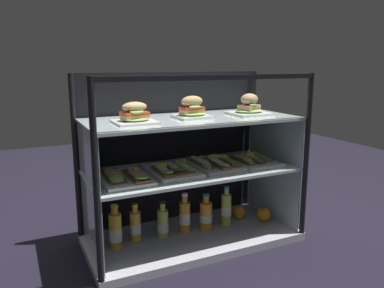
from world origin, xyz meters
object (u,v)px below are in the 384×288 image
open_sandwich_tray_mid_left (173,170)px  open_sandwich_tray_near_left_corner (214,163)px  plated_roll_sandwich_center (135,115)px  orange_fruit_near_left_post (264,214)px  juice_bottle_front_right_end (185,216)px  open_sandwich_tray_near_right_corner (125,177)px  juice_bottle_tucked_behind (115,231)px  juice_bottle_front_left_end (226,209)px  juice_bottle_front_middle (206,215)px  plated_roll_sandwich_mid_right (249,107)px  open_sandwich_tray_left_of_center (252,159)px  juice_bottle_back_center (135,226)px  orange_fruit_beside_bottles (239,212)px  juice_bottle_front_fourth (163,223)px  plated_roll_sandwich_far_right (193,110)px

open_sandwich_tray_mid_left → open_sandwich_tray_near_left_corner: same height
plated_roll_sandwich_center → orange_fruit_near_left_post: bearing=0.9°
open_sandwich_tray_near_left_corner → juice_bottle_front_right_end: open_sandwich_tray_near_left_corner is taller
plated_roll_sandwich_center → open_sandwich_tray_near_right_corner: bearing=-174.7°
juice_bottle_tucked_behind → juice_bottle_front_left_end: size_ratio=0.99×
juice_bottle_front_left_end → orange_fruit_near_left_post: bearing=-13.3°
plated_roll_sandwich_center → juice_bottle_front_middle: size_ratio=0.94×
plated_roll_sandwich_mid_right → orange_fruit_near_left_post: (0.13, -0.00, -0.66)m
plated_roll_sandwich_center → open_sandwich_tray_left_of_center: 0.76m
juice_bottle_front_right_end → orange_fruit_near_left_post: size_ratio=2.81×
juice_bottle_back_center → juice_bottle_front_left_end: size_ratio=0.88×
open_sandwich_tray_left_of_center → orange_fruit_near_left_post: bearing=-4.7°
open_sandwich_tray_left_of_center → juice_bottle_front_middle: 0.42m
orange_fruit_beside_bottles → open_sandwich_tray_near_right_corner: bearing=-171.3°
plated_roll_sandwich_mid_right → open_sandwich_tray_mid_left: size_ratio=0.62×
juice_bottle_front_left_end → orange_fruit_beside_bottles: 0.13m
open_sandwich_tray_near_left_corner → juice_bottle_tucked_behind: size_ratio=1.41×
orange_fruit_beside_bottles → plated_roll_sandwich_mid_right: bearing=-94.8°
open_sandwich_tray_near_right_corner → orange_fruit_beside_bottles: (0.74, 0.11, -0.36)m
open_sandwich_tray_near_right_corner → juice_bottle_front_fourth: 0.40m
juice_bottle_tucked_behind → juice_bottle_front_fourth: juice_bottle_tucked_behind is taller
juice_bottle_front_fourth → orange_fruit_beside_bottles: juice_bottle_front_fourth is taller
juice_bottle_tucked_behind → plated_roll_sandwich_center: bearing=-33.3°
juice_bottle_back_center → juice_bottle_front_middle: 0.41m
juice_bottle_back_center → juice_bottle_front_fourth: bearing=-7.0°
plated_roll_sandwich_far_right → open_sandwich_tray_near_right_corner: (-0.39, -0.04, -0.30)m
plated_roll_sandwich_far_right → open_sandwich_tray_near_right_corner: 0.49m
open_sandwich_tray_left_of_center → juice_bottle_front_left_end: 0.33m
open_sandwich_tray_near_left_corner → open_sandwich_tray_left_of_center: 0.24m
plated_roll_sandwich_mid_right → juice_bottle_front_middle: plated_roll_sandwich_mid_right is taller
plated_roll_sandwich_mid_right → orange_fruit_beside_bottles: bearing=85.2°
plated_roll_sandwich_far_right → open_sandwich_tray_left_of_center: bearing=-2.1°
juice_bottle_front_middle → open_sandwich_tray_near_left_corner: bearing=-52.2°
plated_roll_sandwich_far_right → orange_fruit_beside_bottles: plated_roll_sandwich_far_right is taller
open_sandwich_tray_mid_left → juice_bottle_tucked_behind: 0.43m
open_sandwich_tray_mid_left → juice_bottle_front_left_end: 0.47m
orange_fruit_beside_bottles → open_sandwich_tray_near_left_corner: bearing=-160.7°
juice_bottle_back_center → juice_bottle_front_middle: juice_bottle_front_middle is taller
juice_bottle_front_middle → orange_fruit_near_left_post: size_ratio=2.58×
juice_bottle_front_fourth → juice_bottle_front_left_end: bearing=-1.7°
plated_roll_sandwich_mid_right → juice_bottle_front_right_end: (-0.37, 0.06, -0.61)m
open_sandwich_tray_mid_left → orange_fruit_beside_bottles: size_ratio=4.16×
juice_bottle_front_middle → plated_roll_sandwich_center: bearing=-170.8°
open_sandwich_tray_near_right_corner → open_sandwich_tray_left_of_center: bearing=2.0°
juice_bottle_front_middle → juice_bottle_front_left_end: bearing=-0.2°
juice_bottle_front_left_end → open_sandwich_tray_near_left_corner: bearing=-160.3°
juice_bottle_tucked_behind → plated_roll_sandwich_far_right: bearing=-4.3°
plated_roll_sandwich_center → open_sandwich_tray_near_left_corner: size_ratio=0.60×
open_sandwich_tray_mid_left → open_sandwich_tray_near_left_corner: (0.26, 0.02, 0.00)m
juice_bottle_front_right_end → juice_bottle_back_center: bearing=176.7°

